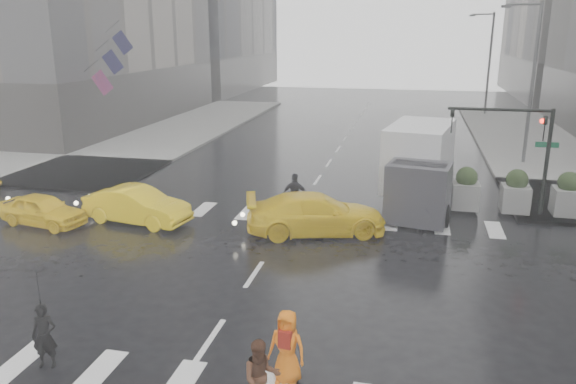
% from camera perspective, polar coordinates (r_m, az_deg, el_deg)
% --- Properties ---
extents(ground, '(120.00, 120.00, 0.00)m').
position_cam_1_polar(ground, '(18.03, -3.46, -8.34)').
color(ground, black).
rests_on(ground, ground).
extents(sidewalk_nw, '(35.00, 35.00, 0.15)m').
position_cam_1_polar(sidewalk_nw, '(41.74, -23.07, 4.64)').
color(sidewalk_nw, gray).
rests_on(sidewalk_nw, ground).
extents(road_markings, '(18.00, 48.00, 0.01)m').
position_cam_1_polar(road_markings, '(18.03, -3.46, -8.32)').
color(road_markings, silver).
rests_on(road_markings, ground).
extents(traffic_signal_pole, '(4.45, 0.42, 4.50)m').
position_cam_1_polar(traffic_signal_pole, '(24.54, 22.75, 4.91)').
color(traffic_signal_pole, black).
rests_on(traffic_signal_pole, ground).
extents(street_lamp_near, '(2.15, 0.22, 9.00)m').
position_cam_1_polar(street_lamp_near, '(34.42, 23.42, 10.65)').
color(street_lamp_near, '#59595B').
rests_on(street_lamp_near, ground).
extents(street_lamp_far, '(2.15, 0.22, 9.00)m').
position_cam_1_polar(street_lamp_far, '(54.18, 19.67, 12.56)').
color(street_lamp_far, '#59595B').
rests_on(street_lamp_far, ground).
extents(planter_west, '(1.10, 1.10, 1.80)m').
position_cam_1_polar(planter_west, '(24.93, 17.60, 0.29)').
color(planter_west, gray).
rests_on(planter_west, ground).
extents(planter_mid, '(1.10, 1.10, 1.80)m').
position_cam_1_polar(planter_mid, '(25.20, 22.12, 0.02)').
color(planter_mid, gray).
rests_on(planter_mid, ground).
extents(planter_east, '(1.10, 1.10, 1.80)m').
position_cam_1_polar(planter_east, '(25.62, 26.52, -0.25)').
color(planter_east, gray).
rests_on(planter_east, ground).
extents(flag_cluster, '(2.87, 3.06, 4.69)m').
position_cam_1_polar(flag_cluster, '(39.56, -17.77, 12.74)').
color(flag_cluster, '#59595B').
rests_on(flag_cluster, ground).
extents(pedestrian_black, '(1.16, 1.18, 2.43)m').
position_cam_1_polar(pedestrian_black, '(13.89, -23.91, -10.10)').
color(pedestrian_black, black).
rests_on(pedestrian_black, ground).
extents(pedestrian_brown, '(0.98, 0.89, 1.63)m').
position_cam_1_polar(pedestrian_brown, '(11.75, -2.75, -18.33)').
color(pedestrian_brown, '#49291A').
rests_on(pedestrian_brown, ground).
extents(pedestrian_orange, '(0.90, 0.65, 1.70)m').
position_cam_1_polar(pedestrian_orange, '(12.60, -0.11, -15.46)').
color(pedestrian_orange, orange).
rests_on(pedestrian_orange, ground).
extents(pedestrian_far_a, '(1.10, 0.69, 1.86)m').
position_cam_1_polar(pedestrian_far_a, '(23.01, 0.73, -0.36)').
color(pedestrian_far_a, black).
rests_on(pedestrian_far_a, ground).
extents(pedestrian_far_b, '(1.21, 1.21, 1.71)m').
position_cam_1_polar(pedestrian_far_b, '(22.22, 13.48, -1.63)').
color(pedestrian_far_b, black).
rests_on(pedestrian_far_b, ground).
extents(taxi_front, '(3.83, 2.11, 1.23)m').
position_cam_1_polar(taxi_front, '(24.23, -23.63, -1.67)').
color(taxi_front, yellow).
rests_on(taxi_front, ground).
extents(taxi_mid, '(4.55, 2.24, 1.43)m').
position_cam_1_polar(taxi_mid, '(23.21, -15.08, -1.34)').
color(taxi_mid, yellow).
rests_on(taxi_mid, ground).
extents(taxi_rear, '(5.07, 3.42, 1.53)m').
position_cam_1_polar(taxi_rear, '(21.29, 2.87, -2.23)').
color(taxi_rear, yellow).
rests_on(taxi_rear, ground).
extents(box_truck, '(2.46, 6.56, 3.49)m').
position_cam_1_polar(box_truck, '(24.90, 13.15, 2.70)').
color(box_truck, silver).
rests_on(box_truck, ground).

